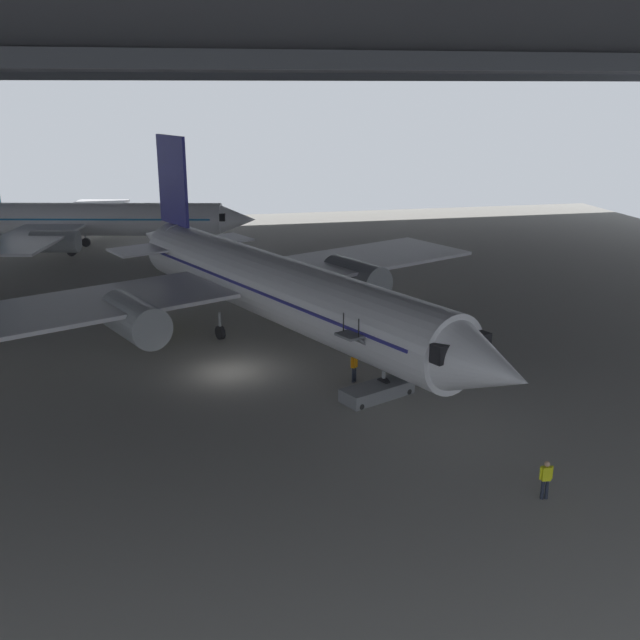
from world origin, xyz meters
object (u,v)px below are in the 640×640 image
at_px(crew_worker_near_nose, 546,478).
at_px(crew_worker_by_stairs, 354,365).
at_px(airplane_distant, 94,219).
at_px(airplane_main, 273,287).
at_px(baggage_tug, 158,321).
at_px(boarding_stairs, 376,384).

relative_size(crew_worker_near_nose, crew_worker_by_stairs, 0.97).
xyz_separation_m(crew_worker_by_stairs, airplane_distant, (-16.57, 38.62, 2.22)).
relative_size(airplane_main, baggage_tug, 15.36).
bearing_deg(baggage_tug, crew_worker_by_stairs, -48.40).
xyz_separation_m(airplane_main, crew_worker_by_stairs, (3.32, -7.83, -2.62)).
relative_size(airplane_main, boarding_stairs, 7.76).
xyz_separation_m(airplane_main, crew_worker_near_nose, (7.64, -21.22, -2.65)).
bearing_deg(crew_worker_by_stairs, boarding_stairs, -76.16).
distance_m(crew_worker_near_nose, baggage_tug, 29.35).
xyz_separation_m(crew_worker_near_nose, airplane_distant, (-20.89, 52.01, 2.25)).
bearing_deg(crew_worker_by_stairs, airplane_distant, 113.23).
distance_m(crew_worker_by_stairs, airplane_distant, 42.09).
height_order(crew_worker_near_nose, crew_worker_by_stairs, crew_worker_by_stairs).
bearing_deg(crew_worker_by_stairs, airplane_main, 112.99).
bearing_deg(crew_worker_by_stairs, baggage_tug, 131.60).
relative_size(boarding_stairs, baggage_tug, 1.98).
relative_size(airplane_main, airplane_distant, 1.20).
bearing_deg(airplane_distant, boarding_stairs, -67.29).
distance_m(boarding_stairs, baggage_tug, 18.12).
bearing_deg(baggage_tug, airplane_main, -29.34).
bearing_deg(crew_worker_near_nose, airplane_distant, 111.88).
distance_m(airplane_main, airplane_distant, 33.52).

